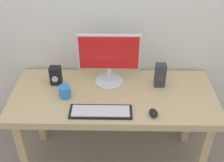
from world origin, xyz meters
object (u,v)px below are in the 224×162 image
object	(u,v)px
audio_controller	(56,76)
monitor	(109,58)
desk	(113,102)
coffee_mug	(65,92)
keyboard_primary	(101,112)
mouse	(153,113)
speaker_right	(160,75)

from	to	relation	value
audio_controller	monitor	bearing A→B (deg)	4.15
desk	monitor	size ratio (longest dim) A/B	3.29
monitor	coffee_mug	world-z (taller)	monitor
desk	keyboard_primary	size ratio (longest dim) A/B	3.55
desk	audio_controller	xyz separation A→B (m)	(-0.46, 0.13, 0.16)
mouse	desk	bearing A→B (deg)	127.35
speaker_right	coffee_mug	distance (m)	0.75
desk	speaker_right	bearing A→B (deg)	18.03
keyboard_primary	coffee_mug	distance (m)	0.33
monitor	keyboard_primary	distance (m)	0.44
desk	keyboard_primary	xyz separation A→B (m)	(-0.09, -0.22, 0.09)
keyboard_primary	coffee_mug	xyz separation A→B (m)	(-0.28, 0.18, 0.04)
mouse	coffee_mug	distance (m)	0.67
monitor	audio_controller	bearing A→B (deg)	-175.85
speaker_right	mouse	bearing A→B (deg)	-103.15
monitor	keyboard_primary	xyz separation A→B (m)	(-0.05, -0.38, -0.21)
keyboard_primary	audio_controller	size ratio (longest dim) A/B	2.91
monitor	coffee_mug	distance (m)	0.42
desk	speaker_right	size ratio (longest dim) A/B	8.15
speaker_right	audio_controller	distance (m)	0.82
monitor	mouse	xyz separation A→B (m)	(0.32, -0.40, -0.20)
speaker_right	keyboard_primary	bearing A→B (deg)	-143.35
coffee_mug	audio_controller	bearing A→B (deg)	119.60
mouse	audio_controller	xyz separation A→B (m)	(-0.74, 0.37, 0.06)
monitor	keyboard_primary	bearing A→B (deg)	-97.53
mouse	speaker_right	xyz separation A→B (m)	(0.08, 0.36, 0.08)
desk	monitor	distance (m)	0.35
keyboard_primary	audio_controller	world-z (taller)	audio_controller
desk	keyboard_primary	bearing A→B (deg)	-111.87
desk	mouse	xyz separation A→B (m)	(0.28, -0.24, 0.11)
mouse	speaker_right	distance (m)	0.37
desk	monitor	world-z (taller)	monitor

